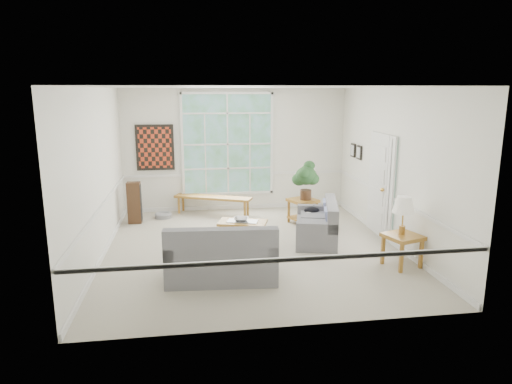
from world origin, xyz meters
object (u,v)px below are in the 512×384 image
Objects in this scene: loveseat_right at (316,221)px; loveseat_front at (221,251)px; side_table at (402,250)px; end_table at (303,211)px; coffee_table at (243,230)px.

loveseat_right is 0.87× the size of loveseat_front.
loveseat_right is 2.67× the size of side_table.
loveseat_front is 3.09m from side_table.
loveseat_front reaches higher than end_table.
coffee_table is at bearing 78.21° from loveseat_front.
side_table is (1.05, -2.76, 0.00)m from end_table.
loveseat_right is at bearing 125.25° from side_table.
coffee_table is (-1.44, 0.35, -0.23)m from loveseat_right.
loveseat_right reaches higher than coffee_table.
loveseat_front is at bearing -88.75° from coffee_table.
side_table is (2.52, -1.88, 0.10)m from coffee_table.
end_table is 1.00× the size of side_table.
coffee_table is 1.71× the size of end_table.
side_table reaches higher than end_table.
loveseat_front reaches higher than coffee_table.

